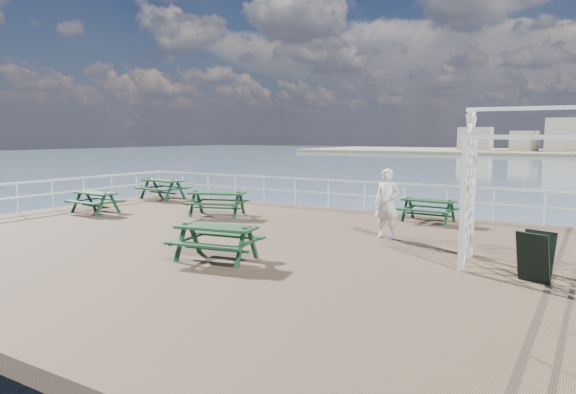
# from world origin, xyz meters

# --- Properties ---
(ground) EXTENTS (18.00, 14.00, 0.30)m
(ground) POSITION_xyz_m (0.00, 0.00, -0.15)
(ground) COLOR brown
(ground) RESTS_ON ground
(railing) EXTENTS (17.77, 13.76, 1.10)m
(railing) POSITION_xyz_m (-0.07, 2.57, 0.87)
(railing) COLOR white
(railing) RESTS_ON ground
(picnic_table_a) EXTENTS (2.05, 1.72, 0.93)m
(picnic_table_a) POSITION_xyz_m (-7.38, 5.60, 0.60)
(picnic_table_a) COLOR #12311B
(picnic_table_a) RESTS_ON ground
(picnic_table_b) EXTENTS (2.26, 2.04, 0.91)m
(picnic_table_b) POSITION_xyz_m (-2.41, 3.21, 0.58)
(picnic_table_b) COLOR #12311B
(picnic_table_b) RESTS_ON ground
(picnic_table_c) EXTENTS (1.72, 1.42, 0.80)m
(picnic_table_c) POSITION_xyz_m (4.15, 5.71, 0.51)
(picnic_table_c) COLOR #12311B
(picnic_table_c) RESTS_ON ground
(picnic_table_d) EXTENTS (1.76, 1.45, 0.82)m
(picnic_table_d) POSITION_xyz_m (-6.54, 1.46, 0.53)
(picnic_table_d) COLOR #12311B
(picnic_table_d) RESTS_ON ground
(picnic_table_e) EXTENTS (1.98, 1.70, 0.86)m
(picnic_table_e) POSITION_xyz_m (1.61, -1.75, 0.55)
(picnic_table_e) COLOR #12311B
(picnic_table_e) RESTS_ON ground
(trellis_arbor) EXTENTS (2.74, 1.59, 3.31)m
(trellis_arbor) POSITION_xyz_m (7.60, 0.85, 1.47)
(trellis_arbor) COLOR white
(trellis_arbor) RESTS_ON ground
(sandwich_board) EXTENTS (0.70, 0.60, 0.97)m
(sandwich_board) POSITION_xyz_m (7.80, -0.01, 0.47)
(sandwich_board) COLOR black
(sandwich_board) RESTS_ON ground
(person) EXTENTS (0.69, 0.46, 1.86)m
(person) POSITION_xyz_m (3.94, 2.52, 0.93)
(person) COLOR silver
(person) RESTS_ON ground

